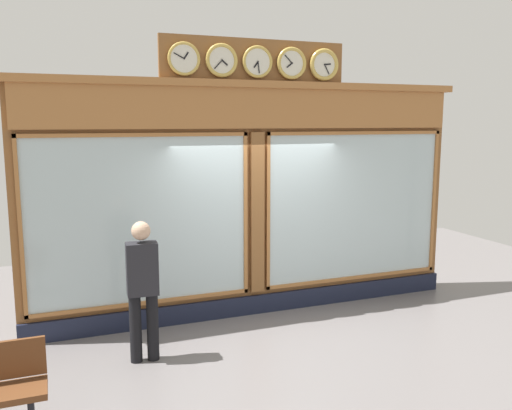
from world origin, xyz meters
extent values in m
plane|color=slate|center=(0.00, 2.80, 0.00)|extent=(14.00, 14.00, 0.00)
cube|color=brown|center=(0.00, -0.15, 1.64)|extent=(6.52, 0.30, 3.29)
cube|color=#191E33|center=(0.00, 0.02, 0.14)|extent=(6.52, 0.08, 0.28)
cube|color=#A56936|center=(0.00, 0.04, 3.01)|extent=(6.39, 0.08, 0.56)
cube|color=#A56936|center=(0.00, 0.02, 3.34)|extent=(6.65, 0.20, 0.10)
cube|color=silver|center=(-1.66, 0.01, 1.51)|extent=(2.91, 0.02, 2.23)
cube|color=#A56936|center=(-1.66, 0.04, 2.65)|extent=(3.01, 0.04, 0.05)
cube|color=#A56936|center=(-1.66, 0.04, 0.37)|extent=(3.01, 0.04, 0.05)
cube|color=#A56936|center=(-3.14, 0.04, 1.51)|extent=(0.05, 0.04, 2.33)
cube|color=#A56936|center=(-0.18, 0.04, 1.51)|extent=(0.05, 0.04, 2.33)
cube|color=silver|center=(1.66, 0.01, 1.51)|extent=(2.91, 0.02, 2.23)
cube|color=#A56936|center=(1.66, 0.04, 2.65)|extent=(3.01, 0.04, 0.05)
cube|color=#A56936|center=(1.66, 0.04, 0.37)|extent=(3.01, 0.04, 0.05)
cube|color=#A56936|center=(3.14, 0.04, 1.51)|extent=(0.05, 0.04, 2.33)
cube|color=#A56936|center=(0.18, 0.04, 1.51)|extent=(0.05, 0.04, 2.33)
cube|color=brown|center=(0.00, 0.03, 1.51)|extent=(0.20, 0.10, 2.33)
cube|color=brown|center=(0.00, -0.02, 3.64)|extent=(2.71, 0.06, 0.64)
cylinder|color=silver|center=(-1.04, 0.06, 3.64)|extent=(0.37, 0.02, 0.37)
torus|color=gold|center=(-1.04, 0.06, 3.64)|extent=(0.46, 0.06, 0.46)
cube|color=black|center=(-1.09, 0.07, 3.64)|extent=(0.10, 0.01, 0.03)
cube|color=black|center=(-1.07, 0.07, 3.57)|extent=(0.09, 0.01, 0.14)
sphere|color=black|center=(-1.04, 0.08, 3.64)|extent=(0.02, 0.02, 0.02)
cylinder|color=silver|center=(-0.52, 0.06, 3.64)|extent=(0.37, 0.02, 0.37)
torus|color=gold|center=(-0.52, 0.06, 3.64)|extent=(0.45, 0.05, 0.45)
cube|color=black|center=(-0.48, 0.07, 3.61)|extent=(0.09, 0.01, 0.07)
cube|color=black|center=(-0.46, 0.07, 3.69)|extent=(0.12, 0.01, 0.12)
sphere|color=black|center=(-0.52, 0.08, 3.64)|extent=(0.02, 0.02, 0.02)
cylinder|color=silver|center=(0.00, 0.06, 3.64)|extent=(0.37, 0.02, 0.37)
torus|color=gold|center=(0.00, 0.06, 3.64)|extent=(0.44, 0.04, 0.44)
cube|color=black|center=(0.03, 0.07, 3.60)|extent=(0.07, 0.01, 0.09)
cube|color=black|center=(-0.01, 0.07, 3.56)|extent=(0.03, 0.01, 0.16)
sphere|color=black|center=(0.00, 0.08, 3.64)|extent=(0.02, 0.02, 0.02)
cylinder|color=silver|center=(0.52, 0.06, 3.64)|extent=(0.37, 0.02, 0.37)
torus|color=gold|center=(0.52, 0.06, 3.64)|extent=(0.45, 0.05, 0.45)
cube|color=black|center=(0.48, 0.07, 3.60)|extent=(0.09, 0.01, 0.08)
cube|color=black|center=(0.57, 0.07, 3.58)|extent=(0.11, 0.01, 0.12)
sphere|color=black|center=(0.52, 0.08, 3.64)|extent=(0.02, 0.02, 0.02)
cylinder|color=silver|center=(1.04, 0.06, 3.64)|extent=(0.37, 0.02, 0.37)
torus|color=gold|center=(1.04, 0.06, 3.64)|extent=(0.44, 0.04, 0.44)
cube|color=black|center=(1.01, 0.07, 3.68)|extent=(0.07, 0.01, 0.09)
cube|color=black|center=(1.11, 0.07, 3.67)|extent=(0.14, 0.01, 0.08)
sphere|color=black|center=(1.04, 0.08, 3.64)|extent=(0.02, 0.02, 0.02)
cylinder|color=black|center=(1.92, 1.01, 0.41)|extent=(0.14, 0.14, 0.82)
cylinder|color=black|center=(1.72, 1.03, 0.41)|extent=(0.14, 0.14, 0.82)
cube|color=#232328|center=(1.82, 1.02, 1.13)|extent=(0.37, 0.24, 0.62)
sphere|color=tan|center=(1.82, 1.02, 1.58)|extent=(0.22, 0.22, 0.22)
camera|label=1|loc=(2.76, 7.13, 2.83)|focal=37.58mm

